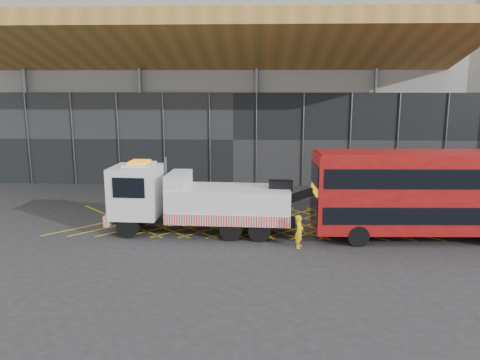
{
  "coord_description": "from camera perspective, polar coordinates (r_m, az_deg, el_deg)",
  "views": [
    {
      "loc": [
        4.26,
        -28.85,
        8.42
      ],
      "look_at": [
        3.0,
        1.5,
        2.4
      ],
      "focal_mm": 35.0,
      "sensor_mm": 36.0,
      "label": 1
    }
  ],
  "objects": [
    {
      "name": "ground_plane",
      "position": [
        30.36,
        -5.81,
        -4.95
      ],
      "size": [
        120.0,
        120.0,
        0.0
      ],
      "primitive_type": "plane",
      "color": "#262629"
    },
    {
      "name": "worker",
      "position": [
        25.25,
        7.23,
        -6.23
      ],
      "size": [
        0.6,
        0.75,
        1.78
      ],
      "primitive_type": "imported",
      "rotation": [
        0.0,
        0.0,
        1.27
      ],
      "color": "yellow",
      "rests_on": "ground_plane"
    },
    {
      "name": "bus_towed",
      "position": [
        27.88,
        21.58,
        -1.29
      ],
      "size": [
        12.33,
        3.26,
        4.98
      ],
      "rotation": [
        0.0,
        0.0,
        0.03
      ],
      "color": "maroon",
      "rests_on": "ground_plane"
    },
    {
      "name": "construction_building",
      "position": [
        47.31,
        -0.47,
        11.88
      ],
      "size": [
        55.0,
        23.97,
        18.0
      ],
      "color": "gray",
      "rests_on": "ground_plane"
    },
    {
      "name": "road_markings",
      "position": [
        30.07,
        0.26,
        -5.04
      ],
      "size": [
        23.16,
        7.16,
        0.01
      ],
      "color": "yellow",
      "rests_on": "ground_plane"
    },
    {
      "name": "recovery_truck",
      "position": [
        27.34,
        -5.66,
        -2.43
      ],
      "size": [
        12.43,
        3.46,
        4.32
      ],
      "rotation": [
        0.0,
        0.0,
        -0.05
      ],
      "color": "black",
      "rests_on": "ground_plane"
    }
  ]
}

